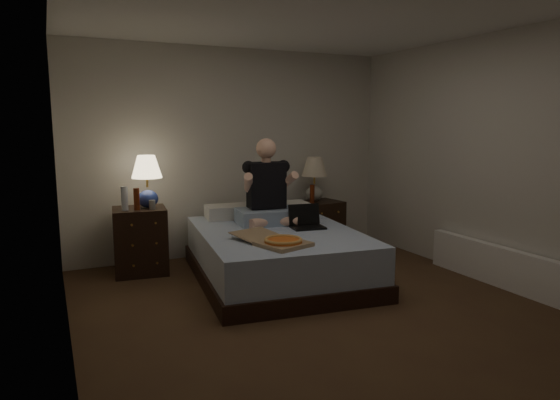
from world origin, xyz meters
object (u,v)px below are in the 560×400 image
person (268,181)px  radiator (493,264)px  beer_bottle_right (312,194)px  water_bottle (125,198)px  bed (277,254)px  soda_can (152,205)px  laptop (308,217)px  lamp_left (147,182)px  nightstand_left (140,241)px  beer_bottle_left (137,199)px  lamp_right (314,179)px  pizza_box (283,241)px  nightstand_right (321,225)px

person → radiator: size_ratio=0.58×
beer_bottle_right → water_bottle: bearing=-178.3°
bed → soda_can: size_ratio=20.61×
beer_bottle_right → laptop: 1.01m
lamp_left → water_bottle: 0.31m
nightstand_left → laptop: 1.82m
bed → person: person is taller
beer_bottle_left → radiator: 3.70m
bed → radiator: size_ratio=1.29×
bed → person: size_ratio=2.22×
lamp_left → radiator: lamp_left is taller
nightstand_left → beer_bottle_right: (2.10, -0.01, 0.39)m
lamp_right → bed: bearing=-135.7°
lamp_left → soda_can: bearing=-84.4°
lamp_right → pizza_box: size_ratio=0.74×
lamp_right → pizza_box: (-1.17, -1.55, -0.35)m
lamp_right → laptop: lamp_right is taller
soda_can → nightstand_right: bearing=5.6°
person → radiator: 2.47m
beer_bottle_left → water_bottle: bearing=165.5°
bed → lamp_right: (0.95, 0.92, 0.65)m
pizza_box → nightstand_right: bearing=33.2°
water_bottle → beer_bottle_left: (0.12, -0.03, -0.01)m
lamp_left → water_bottle: size_ratio=2.24×
soda_can → pizza_box: (0.91, -1.29, -0.21)m
bed → soda_can: (-1.13, 0.66, 0.50)m
lamp_right → laptop: 1.19m
nightstand_left → lamp_right: bearing=9.5°
bed → laptop: (0.33, -0.06, 0.38)m
beer_bottle_right → laptop: bearing=-121.2°
soda_can → beer_bottle_left: 0.17m
nightstand_left → water_bottle: 0.51m
beer_bottle_right → bed: bearing=-136.8°
water_bottle → laptop: 1.91m
nightstand_right → laptop: 1.20m
lamp_left → laptop: lamp_left is taller
beer_bottle_right → person: (-0.80, -0.44, 0.24)m
lamp_left → bed: bearing=-35.2°
beer_bottle_right → person: bearing=-151.1°
bed → lamp_left: (-1.15, 0.81, 0.73)m
bed → laptop: size_ratio=6.06×
bed → nightstand_left: size_ratio=2.90×
lamp_left → beer_bottle_right: 2.01m
beer_bottle_right → lamp_right: bearing=52.1°
bed → beer_bottle_left: 1.57m
pizza_box → radiator: 2.21m
nightstand_left → lamp_left: bearing=8.1°
bed → beer_bottle_left: beer_bottle_left is taller
person → pizza_box: size_ratio=1.22×
person → laptop: size_ratio=2.74×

